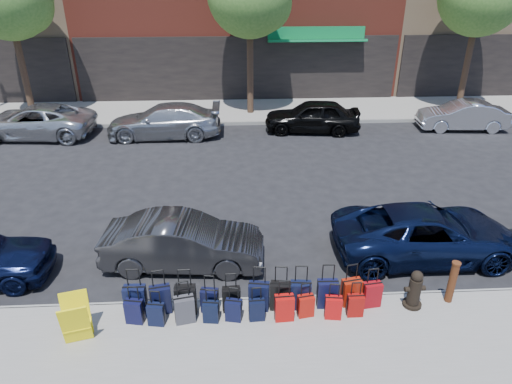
{
  "coord_description": "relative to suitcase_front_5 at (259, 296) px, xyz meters",
  "views": [
    {
      "loc": [
        -0.41,
        -12.38,
        6.75
      ],
      "look_at": [
        0.18,
        -1.5,
        1.26
      ],
      "focal_mm": 32.0,
      "sensor_mm": 36.0,
      "label": 1
    }
  ],
  "objects": [
    {
      "name": "ground",
      "position": [
        -0.06,
        4.8,
        -0.47
      ],
      "size": [
        120.0,
        120.0,
        0.0
      ],
      "primitive_type": "plane",
      "color": "black",
      "rests_on": "ground"
    },
    {
      "name": "sidewalk_near",
      "position": [
        -0.06,
        -1.7,
        -0.4
      ],
      "size": [
        60.0,
        4.0,
        0.15
      ],
      "primitive_type": "cube",
      "color": "gray",
      "rests_on": "ground"
    },
    {
      "name": "sidewalk_far",
      "position": [
        -0.06,
        14.8,
        -0.4
      ],
      "size": [
        60.0,
        4.0,
        0.15
      ],
      "primitive_type": "cube",
      "color": "gray",
      "rests_on": "ground"
    },
    {
      "name": "curb_near",
      "position": [
        -0.06,
        0.32,
        -0.4
      ],
      "size": [
        60.0,
        0.08,
        0.15
      ],
      "primitive_type": "cube",
      "color": "gray",
      "rests_on": "ground"
    },
    {
      "name": "curb_far",
      "position": [
        -0.06,
        12.78,
        -0.4
      ],
      "size": [
        60.0,
        0.08,
        0.15
      ],
      "primitive_type": "cube",
      "color": "gray",
      "rests_on": "ground"
    },
    {
      "name": "suitcase_front_0",
      "position": [
        -2.57,
        -0.01,
        0.02
      ],
      "size": [
        0.45,
        0.25,
        1.08
      ],
      "rotation": [
        0.0,
        0.0,
        -0.02
      ],
      "color": "black",
      "rests_on": "sidewalk_near"
    },
    {
      "name": "suitcase_front_1",
      "position": [
        -2.06,
        0.01,
        -0.0
      ],
      "size": [
        0.46,
        0.31,
        1.02
      ],
      "rotation": [
        0.0,
        0.0,
        0.2
      ],
      "color": "black",
      "rests_on": "sidewalk_near"
    },
    {
      "name": "suitcase_front_2",
      "position": [
        -1.53,
        -0.04,
        0.01
      ],
      "size": [
        0.44,
        0.24,
        1.05
      ],
      "rotation": [
        0.0,
        0.0,
        0.01
      ],
      "color": "black",
      "rests_on": "sidewalk_near"
    },
    {
      "name": "suitcase_front_3",
      "position": [
        -1.04,
        -0.02,
        -0.05
      ],
      "size": [
        0.39,
        0.25,
        0.87
      ],
      "rotation": [
        0.0,
        0.0,
        -0.16
      ],
      "color": "black",
      "rests_on": "sidewalk_near"
    },
    {
      "name": "suitcase_front_4",
      "position": [
        -0.58,
        -0.02,
        -0.04
      ],
      "size": [
        0.38,
        0.22,
        0.9
      ],
      "rotation": [
        0.0,
        0.0,
        0.04
      ],
      "color": "black",
      "rests_on": "sidewalk_near"
    },
    {
      "name": "suitcase_front_5",
      "position": [
        0.0,
        0.0,
        0.0
      ],
      "size": [
        0.46,
        0.3,
        1.03
      ],
      "rotation": [
        0.0,
        0.0,
        -0.16
      ],
      "color": "black",
      "rests_on": "sidewalk_near"
    },
    {
      "name": "suitcase_front_6",
      "position": [
        0.45,
        -0.02,
        0.0
      ],
      "size": [
        0.46,
        0.3,
        1.03
      ],
      "rotation": [
        0.0,
        0.0,
        -0.16
      ],
      "color": "black",
      "rests_on": "sidewalk_near"
    },
    {
      "name": "suitcase_front_7",
      "position": [
        0.88,
        -0.02,
        0.0
      ],
      "size": [
        0.45,
        0.28,
        1.03
      ],
      "rotation": [
        0.0,
        0.0,
        -0.1
      ],
      "color": "black",
      "rests_on": "sidewalk_near"
    },
    {
      "name": "suitcase_front_8",
      "position": [
        1.45,
        0.0,
        0.0
      ],
      "size": [
        0.43,
        0.25,
        1.03
      ],
      "rotation": [
        0.0,
        0.0,
        -0.04
      ],
      "color": "black",
      "rests_on": "sidewalk_near"
    },
    {
      "name": "suitcase_front_9",
      "position": [
        1.98,
        0.04,
        -0.01
      ],
      "size": [
        0.44,
        0.3,
        0.98
      ],
      "rotation": [
        0.0,
        0.0,
        0.19
      ],
      "color": "maroon",
      "rests_on": "sidewalk_near"
    },
    {
      "name": "suitcase_front_10",
      "position": [
        2.41,
        -0.04,
        -0.03
      ],
      "size": [
        0.41,
        0.26,
        0.92
      ],
      "rotation": [
        0.0,
        0.0,
        0.14
      ],
      "color": "maroon",
      "rests_on": "sidewalk_near"
    },
    {
      "name": "suitcase_back_0",
      "position": [
        -2.55,
        -0.27,
        -0.06
      ],
      "size": [
        0.39,
        0.27,
        0.85
      ],
      "rotation": [
        0.0,
        0.0,
        -0.18
      ],
      "color": "black",
      "rests_on": "sidewalk_near"
    },
    {
      "name": "suitcase_back_1",
      "position": [
        -2.1,
        -0.36,
        -0.07
      ],
      "size": [
        0.36,
        0.24,
        0.79
      ],
      "rotation": [
        0.0,
        0.0,
        -0.15
      ],
      "color": "black",
      "rests_on": "sidewalk_near"
    },
    {
      "name": "suitcase_back_2",
      "position": [
        -1.53,
        -0.31,
        -0.02
      ],
      "size": [
        0.44,
        0.31,
        0.96
      ],
      "rotation": [
        0.0,
        0.0,
        0.2
      ],
      "color": "#38383D",
      "rests_on": "sidewalk_near"
    },
    {
      "name": "suitcase_back_3",
      "position": [
        -1.0,
        -0.33,
        -0.08
      ],
      "size": [
        0.34,
        0.22,
        0.76
      ],
      "rotation": [
        0.0,
        0.0,
        -0.13
      ],
      "color": "black",
      "rests_on": "sidewalk_near"
    },
    {
      "name": "suitcase_back_4",
      "position": [
        -0.54,
        -0.32,
        -0.08
      ],
      "size": [
        0.36,
        0.25,
        0.78
      ],
      "rotation": [
        0.0,
        0.0,
        -0.21
      ],
      "color": "black",
      "rests_on": "sidewalk_near"
    },
    {
      "name": "suitcase_back_5",
      "position": [
        -0.06,
        -0.33,
        -0.08
      ],
      "size": [
        0.33,
        0.2,
        0.77
      ],
      "rotation": [
        0.0,
        0.0,
        0.05
      ],
      "color": "black",
      "rests_on": "sidewalk_near"
    },
    {
      "name": "suitcase_back_6",
      "position": [
        0.5,
        -0.35,
        -0.03
      ],
      "size": [
        0.4,
        0.25,
        0.92
      ],
      "rotation": [
        0.0,
        0.0,
        0.05
      ],
      "color": "#AE0D0B",
      "rests_on": "sidewalk_near"
    },
    {
      "name": "suitcase_back_7",
      "position": [
        0.95,
        -0.27,
        -0.07
      ],
      "size": [
        0.36,
        0.25,
        0.79
      ],
      "rotation": [
        0.0,
        0.0,
        0.18
      ],
      "color": "#A2130A",
      "rests_on": "sidewalk_near"
    },
    {
      "name": "suitcase_back_8",
      "position": [
        1.51,
        -0.36,
        -0.07
      ],
      "size": [
        0.37,
        0.24,
        0.82
      ],
      "rotation": [
        0.0,
        0.0,
        -0.14
      ],
      "color": "#B50B0B",
      "rests_on": "sidewalk_near"
    },
    {
      "name": "suitcase_back_9",
      "position": [
        1.98,
        -0.31,
        -0.07
      ],
      "size": [
        0.33,
        0.19,
        0.8
      ],
      "rotation": [
        0.0,
        0.0,
        0.0
      ],
      "color": "maroon",
      "rests_on": "sidewalk_near"
    },
    {
      "name": "fire_hydrant",
      "position": [
        3.3,
        -0.09,
        0.09
      ],
      "size": [
        0.45,
        0.4,
        0.89
      ],
      "rotation": [
        0.0,
        0.0,
        0.06
      ],
      "color": "black",
      "rests_on": "sidewalk_near"
    },
    {
      "name": "bollard",
      "position": [
        4.14,
        0.02,
        0.2
      ],
      "size": [
        0.19,
        0.19,
        1.01
      ],
      "color": "#38190C",
      "rests_on": "sidewalk_near"
    },
    {
      "name": "display_rack",
      "position": [
        -3.57,
        -0.68,
        0.14
      ],
      "size": [
        0.65,
        0.69,
        0.94
      ],
      "rotation": [
        0.0,
        0.0,
        0.25
      ],
      "color": "#FFEA0E",
      "rests_on": "sidewalk_near"
    },
    {
      "name": "car_near_1",
      "position": [
        -1.74,
        1.89,
        0.17
      ],
      "size": [
        4.0,
        1.66,
        1.29
      ],
      "primitive_type": "imported",
      "rotation": [
        0.0,
        0.0,
        1.49
      ],
      "color": "#363639",
      "rests_on": "ground"
    },
    {
      "name": "car_near_2",
      "position": [
        4.36,
        2.0,
        0.18
      ],
      "size": [
        4.67,
        2.16,
        1.3
      ],
      "primitive_type": "imported",
      "rotation": [
        0.0,
        0.0,
        1.57
      ],
      "color": "#0C1536",
      "rests_on": "ground"
    },
    {
      "name": "car_far_0",
      "position": [
        -8.91,
        11.67,
        0.22
      ],
      "size": [
        5.11,
        2.66,
        1.37
      ],
      "primitive_type": "imported",
      "rotation": [
        0.0,
        0.0,
        -1.65
      ],
      "color": "silver",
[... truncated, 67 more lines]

